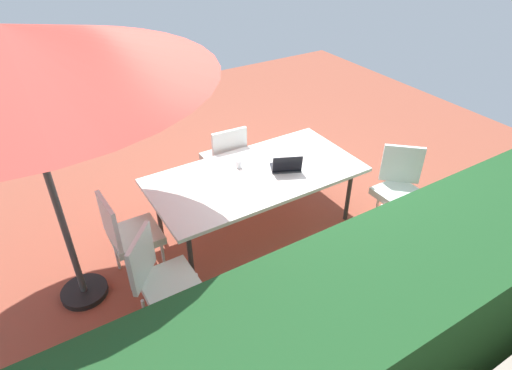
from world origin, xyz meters
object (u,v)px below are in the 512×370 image
Objects in this scene: patio_umbrella at (8,53)px; chair_east at (128,233)px; dining_table at (256,177)px; laptop at (286,166)px; chair_northeast at (162,278)px; chair_northwest at (399,187)px; chair_south at (225,157)px; cup at (239,164)px.

patio_umbrella reaches higher than chair_east.
laptop is at bearing 160.53° from dining_table.
dining_table is 1.56m from chair_northeast.
chair_northwest is at bearing 171.68° from laptop.
chair_east and chair_northeast have the same top height.
dining_table is at bearing 91.31° from chair_south.
chair_northwest and chair_northeast have the same top height.
chair_northwest is 2.49× the size of laptop.
dining_table is at bearing 115.27° from cup.
chair_northeast is (-0.06, 0.72, 0.00)m from chair_east.
chair_south is at bearing -64.94° from chair_east.
chair_east is at bearing 32.00° from chair_south.
dining_table is 25.97× the size of cup.
chair_east reaches higher than dining_table.
cup is at bearing -64.73° from dining_table.
chair_northwest is (-2.81, 0.80, 0.00)m from chair_east.
patio_umbrella is 3.87m from chair_northwest.
chair_east is 1.00× the size of chair_northwest.
dining_table is 2.34× the size of chair_northeast.
chair_east is at bearing -153.31° from chair_northwest.
chair_northwest is 2.76m from chair_northeast.
chair_south reaches higher than cup.
cup is at bearing -13.76° from chair_northeast.
chair_northeast is (-0.58, 0.72, -1.81)m from patio_umbrella.
chair_northwest is (-3.33, 0.81, -1.81)m from patio_umbrella.
chair_east is at bearing 21.20° from laptop.
chair_northwest is at bearing 149.70° from dining_table.
chair_northwest is at bearing -51.26° from chair_northeast.
laptop is at bearing 111.27° from chair_south.
patio_umbrella is at bearing 25.31° from chair_south.
laptop is at bearing -170.51° from chair_northwest.
dining_table is at bearing -21.99° from chair_northeast.
cup is (-1.86, -0.20, -1.57)m from patio_umbrella.
patio_umbrella is at bearing -0.17° from dining_table.
cup is (-1.28, -0.92, 0.24)m from chair_northeast.
chair_south is (-1.99, -0.78, -1.81)m from patio_umbrella.
patio_umbrella reaches higher than chair_northwest.
patio_umbrella is (1.96, -0.01, 1.66)m from dining_table.
cup is at bearing -171.79° from chair_northwest.
chair_south is 2.07m from chair_northeast.
patio_umbrella is 2.91× the size of chair_northwest.
laptop is 4.45× the size of cup.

